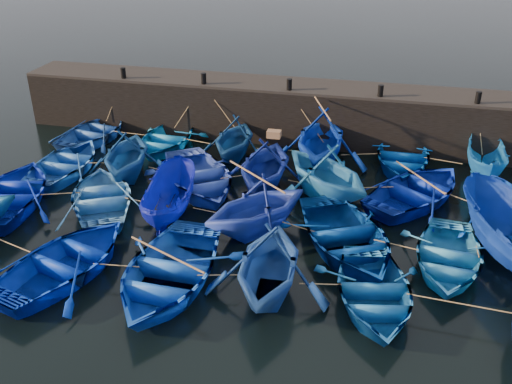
% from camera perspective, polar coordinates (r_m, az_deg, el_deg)
% --- Properties ---
extents(ground, '(120.00, 120.00, 0.00)m').
position_cam_1_polar(ground, '(18.53, -2.31, -6.37)').
color(ground, black).
rests_on(ground, ground).
extents(quay_wall, '(26.00, 2.50, 2.50)m').
position_cam_1_polar(quay_wall, '(27.20, 3.60, 7.95)').
color(quay_wall, black).
rests_on(quay_wall, ground).
extents(quay_top, '(26.00, 2.50, 0.12)m').
position_cam_1_polar(quay_top, '(26.79, 3.68, 10.59)').
color(quay_top, black).
rests_on(quay_top, quay_wall).
extents(bollard_0, '(0.24, 0.24, 0.50)m').
position_cam_1_polar(bollard_0, '(28.30, -13.13, 11.52)').
color(bollard_0, black).
rests_on(bollard_0, quay_top).
extents(bollard_1, '(0.24, 0.24, 0.50)m').
position_cam_1_polar(bollard_1, '(26.81, -5.25, 11.24)').
color(bollard_1, black).
rests_on(bollard_1, quay_top).
extents(bollard_2, '(0.24, 0.24, 0.50)m').
position_cam_1_polar(bollard_2, '(25.85, 3.35, 10.69)').
color(bollard_2, black).
rests_on(bollard_2, quay_top).
extents(bollard_3, '(0.24, 0.24, 0.50)m').
position_cam_1_polar(bollard_3, '(25.50, 12.35, 9.87)').
color(bollard_3, black).
rests_on(bollard_3, quay_top).
extents(bollard_4, '(0.24, 0.24, 0.50)m').
position_cam_1_polar(bollard_4, '(25.76, 21.34, 8.80)').
color(bollard_4, black).
rests_on(bollard_4, quay_top).
extents(boat_0, '(3.87, 4.90, 0.92)m').
position_cam_1_polar(boat_0, '(28.08, -15.79, 5.87)').
color(boat_0, navy).
rests_on(boat_0, ground).
extents(boat_1, '(3.30, 4.53, 0.92)m').
position_cam_1_polar(boat_1, '(26.49, -9.06, 5.28)').
color(boat_1, blue).
rests_on(boat_1, ground).
extents(boat_2, '(3.24, 3.73, 1.92)m').
position_cam_1_polar(boat_2, '(24.97, -2.20, 5.46)').
color(boat_2, navy).
rests_on(boat_2, ground).
extents(boat_3, '(4.29, 4.93, 2.52)m').
position_cam_1_polar(boat_3, '(24.32, 6.50, 5.44)').
color(boat_3, '#082FB1').
rests_on(boat_3, ground).
extents(boat_4, '(3.38, 4.72, 0.98)m').
position_cam_1_polar(boat_4, '(25.01, 14.40, 3.43)').
color(boat_4, navy).
rests_on(boat_4, ground).
extents(boat_5, '(1.71, 4.08, 1.55)m').
position_cam_1_polar(boat_5, '(24.95, 22.07, 2.90)').
color(boat_5, blue).
rests_on(boat_5, ground).
extents(boat_6, '(3.28, 4.55, 0.94)m').
position_cam_1_polar(boat_6, '(25.00, -18.44, 2.80)').
color(boat_6, blue).
rests_on(boat_6, ground).
extents(boat_7, '(4.28, 4.71, 2.13)m').
position_cam_1_polar(boat_7, '(23.70, -12.79, 3.80)').
color(boat_7, navy).
rests_on(boat_7, ground).
extents(boat_8, '(5.99, 6.36, 1.07)m').
position_cam_1_polar(boat_8, '(22.48, -5.79, 1.55)').
color(boat_8, blue).
rests_on(boat_8, ground).
extents(boat_9, '(3.75, 4.34, 2.27)m').
position_cam_1_polar(boat_9, '(22.00, 0.99, 2.81)').
color(boat_9, navy).
rests_on(boat_9, ground).
extents(boat_10, '(5.92, 5.91, 2.36)m').
position_cam_1_polar(boat_10, '(21.52, 7.07, 2.14)').
color(boat_10, blue).
rests_on(boat_10, ground).
extents(boat_11, '(5.79, 6.15, 1.04)m').
position_cam_1_polar(boat_11, '(22.21, 15.87, 0.19)').
color(boat_11, '#051E99').
rests_on(boat_11, ground).
extents(boat_12, '(3.97, 5.37, 1.08)m').
position_cam_1_polar(boat_12, '(21.91, 23.80, -1.56)').
color(boat_12, '#033498').
rests_on(boat_12, ground).
extents(boat_13, '(4.75, 5.79, 1.05)m').
position_cam_1_polar(boat_13, '(22.99, -23.14, -0.10)').
color(boat_13, '#021A9C').
rests_on(boat_13, ground).
extents(boat_14, '(5.17, 5.70, 0.97)m').
position_cam_1_polar(boat_14, '(21.72, -15.09, -0.46)').
color(boat_14, blue).
rests_on(boat_14, ground).
extents(boat_15, '(2.10, 4.36, 1.62)m').
position_cam_1_polar(boat_15, '(20.39, -8.72, -0.66)').
color(boat_15, '#091290').
rests_on(boat_15, ground).
extents(boat_16, '(5.29, 5.35, 2.13)m').
position_cam_1_polar(boat_16, '(19.17, 0.03, -1.36)').
color(boat_16, '#1F37AC').
rests_on(boat_16, ground).
extents(boat_17, '(5.77, 6.40, 1.09)m').
position_cam_1_polar(boat_17, '(18.69, 8.94, -4.40)').
color(boat_17, navy).
rests_on(boat_17, ground).
extents(boat_18, '(3.43, 4.56, 0.90)m').
position_cam_1_polar(boat_18, '(18.63, 18.63, -6.12)').
color(boat_18, blue).
rests_on(boat_18, ground).
extents(boat_19, '(3.78, 5.68, 2.06)m').
position_cam_1_polar(boat_19, '(19.20, 24.06, -4.09)').
color(boat_19, navy).
rests_on(boat_19, ground).
extents(boat_21, '(4.78, 5.73, 1.02)m').
position_cam_1_polar(boat_21, '(18.29, -18.45, -6.54)').
color(boat_21, '#0022A5').
rests_on(boat_21, ground).
extents(boat_22, '(3.94, 5.43, 1.11)m').
position_cam_1_polar(boat_22, '(17.05, -8.81, -7.81)').
color(boat_22, blue).
rests_on(boat_22, ground).
extents(boat_23, '(3.85, 4.39, 2.21)m').
position_cam_1_polar(boat_23, '(16.22, 1.25, -7.12)').
color(boat_23, '#1B4790').
rests_on(boat_23, ground).
extents(boat_24, '(3.99, 4.98, 0.92)m').
position_cam_1_polar(boat_24, '(16.54, 11.66, -9.75)').
color(boat_24, '#125699').
rests_on(boat_24, ground).
extents(wooden_crate, '(0.51, 0.35, 0.27)m').
position_cam_1_polar(wooden_crate, '(21.45, 1.81, 5.81)').
color(wooden_crate, brown).
rests_on(wooden_crate, boat_9).
extents(mooring_ropes, '(17.60, 11.72, 2.10)m').
position_cam_1_polar(mooring_ropes, '(22.24, 0.72, 2.37)').
color(mooring_ropes, tan).
rests_on(mooring_ropes, ground).
extents(loose_oars, '(9.47, 11.74, 1.55)m').
position_cam_1_polar(loose_oars, '(19.99, 4.48, 1.96)').
color(loose_oars, '#99724C').
rests_on(loose_oars, ground).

